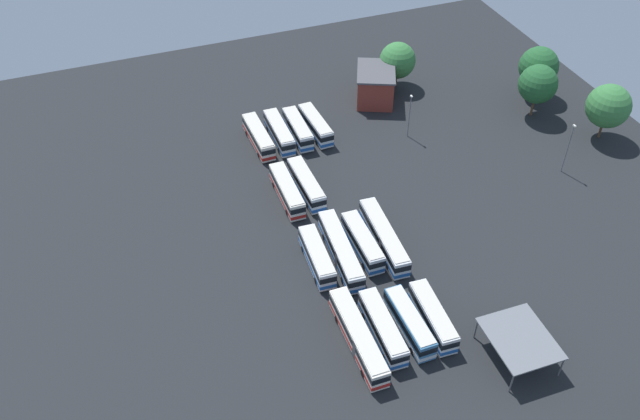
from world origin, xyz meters
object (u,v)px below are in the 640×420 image
at_px(bus_row2_slot3, 287,191).
at_px(maintenance_shelter, 520,339).
at_px(bus_row0_slot0, 433,317).
at_px(depot_building, 375,85).
at_px(bus_row0_slot2, 383,328).
at_px(bus_row1_slot2, 341,250).
at_px(bus_row1_slot1, 362,242).
at_px(bus_row2_slot2, 306,184).
at_px(lamp_post_far_corner, 410,114).
at_px(bus_row0_slot1, 409,323).
at_px(tree_east_edge, 539,66).
at_px(bus_row1_slot0, 384,237).
at_px(lamp_post_mid_lot, 568,147).
at_px(bus_row1_slot3, 317,257).
at_px(tree_northwest, 608,106).
at_px(bus_row0_slot3, 358,337).
at_px(tree_south_edge, 398,60).
at_px(bus_row3_slot0, 316,125).
at_px(bus_row3_slot2, 279,132).
at_px(tree_north_edge, 538,84).
at_px(bus_row3_slot1, 298,129).
at_px(bus_row3_slot3, 259,137).

height_order(bus_row2_slot3, maintenance_shelter, maintenance_shelter).
distance_m(bus_row0_slot0, depot_building, 54.52).
height_order(bus_row0_slot2, bus_row1_slot2, same).
bearing_deg(bus_row1_slot1, bus_row2_slot2, 11.56).
xyz_separation_m(bus_row2_slot2, depot_building, (21.39, -21.49, 1.32)).
bearing_deg(lamp_post_far_corner, bus_row0_slot2, 149.60).
height_order(bus_row0_slot1, tree_east_edge, tree_east_edge).
height_order(bus_row1_slot1, maintenance_shelter, maintenance_shelter).
bearing_deg(bus_row0_slot2, bus_row1_slot0, -25.38).
bearing_deg(lamp_post_mid_lot, lamp_post_far_corner, 47.00).
xyz_separation_m(bus_row1_slot3, tree_east_edge, (27.45, -54.11, 4.50)).
xyz_separation_m(bus_row0_slot2, bus_row1_slot1, (15.12, -3.78, -0.00)).
relative_size(bus_row0_slot0, tree_northwest, 1.05).
relative_size(maintenance_shelter, tree_northwest, 0.91).
xyz_separation_m(bus_row0_slot2, depot_building, (51.64, -22.17, 1.32)).
bearing_deg(bus_row1_slot0, tree_east_edge, -58.08).
height_order(bus_row0_slot3, bus_row2_slot3, same).
bearing_deg(maintenance_shelter, tree_south_edge, -12.27).
height_order(bus_row0_slot3, tree_east_edge, tree_east_edge).
height_order(bus_row0_slot3, bus_row3_slot0, same).
xyz_separation_m(bus_row1_slot0, lamp_post_far_corner, (23.62, -15.54, 2.78)).
distance_m(bus_row3_slot2, tree_northwest, 56.31).
relative_size(maintenance_shelter, tree_south_edge, 1.04).
bearing_deg(bus_row1_slot1, bus_row1_slot2, 97.72).
distance_m(lamp_post_mid_lot, tree_east_edge, 23.36).
relative_size(bus_row1_slot0, tree_north_edge, 1.47).
bearing_deg(bus_row3_slot0, maintenance_shelter, -173.16).
bearing_deg(tree_north_edge, lamp_post_far_corner, 85.50).
height_order(bus_row3_slot2, tree_northwest, tree_northwest).
relative_size(lamp_post_mid_lot, tree_northwest, 0.90).
bearing_deg(bus_row0_slot0, lamp_post_far_corner, -22.05).
bearing_deg(bus_row3_slot1, bus_row3_slot3, 88.35).
height_order(bus_row2_slot3, tree_north_edge, tree_north_edge).
xyz_separation_m(bus_row1_slot0, bus_row2_slot3, (14.87, 9.75, -0.00)).
bearing_deg(bus_row2_slot3, tree_east_edge, -77.00).
height_order(bus_row1_slot2, lamp_post_far_corner, lamp_post_far_corner).
bearing_deg(tree_south_edge, bus_row0_slot3, 150.22).
bearing_deg(bus_row1_slot3, bus_row1_slot0, -88.60).
height_order(bus_row0_slot3, bus_row3_slot2, same).
height_order(bus_row0_slot3, bus_row1_slot3, same).
distance_m(bus_row3_slot1, lamp_post_mid_lot, 44.89).
height_order(lamp_post_mid_lot, tree_south_edge, lamp_post_mid_lot).
distance_m(bus_row3_slot0, tree_northwest, 50.03).
relative_size(bus_row0_slot3, bus_row3_slot0, 1.36).
bearing_deg(tree_northwest, bus_row0_slot2, 116.10).
bearing_deg(tree_northwest, lamp_post_far_corner, 68.87).
xyz_separation_m(bus_row0_slot1, bus_row3_slot0, (45.56, -4.29, 0.00)).
distance_m(bus_row3_slot3, depot_building, 25.60).
bearing_deg(tree_south_edge, bus_row1_slot0, 152.25).
bearing_deg(tree_northwest, bus_row0_slot0, 119.83).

